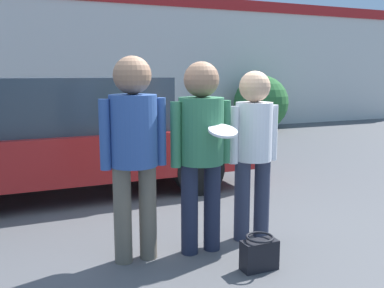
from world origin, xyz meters
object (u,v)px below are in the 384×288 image
person_right (253,142)px  parked_car_near (77,135)px  person_middle_with_frisbee (201,140)px  handbag (259,253)px  shrub (261,103)px  person_left (134,140)px

person_right → parked_car_near: bearing=118.1°
person_middle_with_frisbee → handbag: (0.29, -0.52, -0.88)m
parked_car_near → shrub: parked_car_near is taller
person_middle_with_frisbee → shrub: bearing=54.3°
handbag → person_right: bearing=64.3°
person_left → parked_car_near: person_left is taller
parked_car_near → handbag: bearing=-72.0°
shrub → handbag: shrub is taller
person_left → parked_car_near: (-0.11, 2.45, -0.28)m
person_middle_with_frisbee → handbag: bearing=-61.2°
person_left → person_middle_with_frisbee: bearing=-5.5°
person_middle_with_frisbee → shrub: size_ratio=1.11×
person_left → parked_car_near: bearing=92.6°
shrub → handbag: bearing=-122.2°
parked_car_near → handbag: size_ratio=15.01×
person_right → handbag: 1.06m
person_middle_with_frisbee → person_right: person_middle_with_frisbee is taller
person_middle_with_frisbee → person_right: bearing=9.7°
person_left → person_right: person_left is taller
shrub → parked_car_near: bearing=-142.2°
person_right → parked_car_near: 2.73m
handbag → person_left: bearing=146.5°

